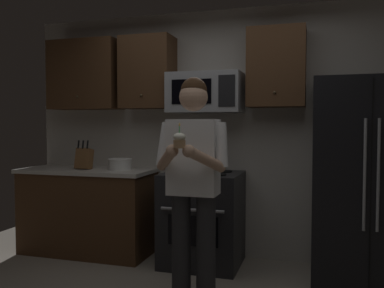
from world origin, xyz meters
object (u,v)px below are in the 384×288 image
object	(u,v)px
refrigerator	(366,181)
knife_block	(84,159)
person	(193,177)
oven_range	(202,219)
cupcake	(179,140)
microwave	(206,93)
bowl_large_white	(120,164)

from	to	relation	value
refrigerator	knife_block	world-z (taller)	refrigerator
knife_block	person	world-z (taller)	person
oven_range	refrigerator	world-z (taller)	refrigerator
cupcake	oven_range	bearing A→B (deg)	97.99
microwave	cupcake	size ratio (longest dim) A/B	4.26
oven_range	refrigerator	distance (m)	1.56
microwave	person	size ratio (longest dim) A/B	0.42
refrigerator	cupcake	size ratio (longest dim) A/B	10.35
person	refrigerator	bearing A→B (deg)	33.23
microwave	bowl_large_white	world-z (taller)	microwave
person	cupcake	distance (m)	0.44
refrigerator	cupcake	xyz separation A→B (m)	(-1.33, -1.20, 0.39)
person	bowl_large_white	bearing A→B (deg)	139.31
person	oven_range	bearing A→B (deg)	100.82
bowl_large_white	person	distance (m)	1.44
knife_block	bowl_large_white	world-z (taller)	knife_block
microwave	bowl_large_white	bearing A→B (deg)	-174.41
microwave	knife_block	bearing A→B (deg)	-173.54
oven_range	refrigerator	xyz separation A→B (m)	(1.50, -0.04, 0.44)
oven_range	knife_block	world-z (taller)	knife_block
refrigerator	cupcake	bearing A→B (deg)	-137.92
bowl_large_white	person	size ratio (longest dim) A/B	0.15
cupcake	person	bearing A→B (deg)	90.00
knife_block	bowl_large_white	size ratio (longest dim) A/B	1.25
microwave	refrigerator	xyz separation A→B (m)	(1.50, -0.16, -0.82)
knife_block	oven_range	bearing A→B (deg)	1.28
microwave	cupcake	world-z (taller)	microwave
oven_range	person	distance (m)	1.07
oven_range	refrigerator	size ratio (longest dim) A/B	0.52
oven_range	bowl_large_white	bearing A→B (deg)	178.15
person	knife_block	bearing A→B (deg)	149.39
refrigerator	oven_range	bearing A→B (deg)	178.50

